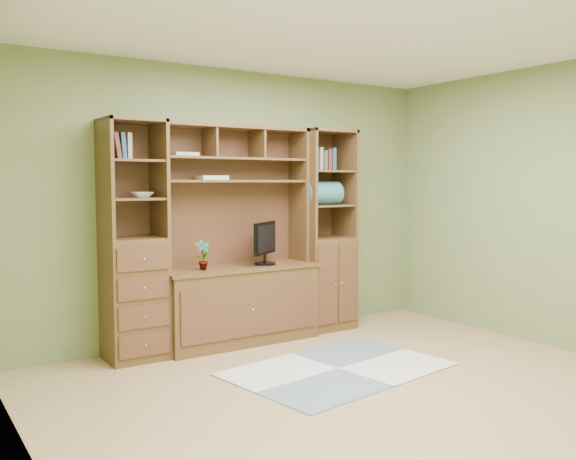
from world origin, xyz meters
TOP-DOWN VIEW (x-y plane):
  - room at (0.00, 0.00)m, footprint 4.60×4.10m
  - center_hutch at (-0.12, 1.73)m, footprint 1.54×0.53m
  - left_tower at (-1.12, 1.77)m, footprint 0.50×0.45m
  - right_tower at (0.91, 1.77)m, footprint 0.55×0.45m
  - rug at (0.15, 0.56)m, footprint 1.87×1.39m
  - monitor at (0.15, 1.70)m, footprint 0.49×0.44m
  - orchid at (-0.51, 1.70)m, footprint 0.15×0.10m
  - magazines at (-0.35, 1.82)m, footprint 0.26×0.19m
  - bowl at (-1.04, 1.77)m, footprint 0.19×0.19m
  - blanket_teal at (0.83, 1.73)m, footprint 0.41×0.24m
  - blanket_red at (1.04, 1.85)m, footprint 0.35×0.19m

SIDE VIEW (x-z plane):
  - rug at x=0.15m, z-range 0.00..0.01m
  - orchid at x=-0.51m, z-range 0.73..1.01m
  - monitor at x=0.15m, z-range 0.73..1.29m
  - center_hutch at x=-0.12m, z-range 0.00..2.05m
  - left_tower at x=-1.12m, z-range 0.00..2.05m
  - right_tower at x=0.91m, z-range 0.00..2.05m
  - room at x=0.00m, z-range -0.02..2.62m
  - blanket_red at x=1.04m, z-range 1.29..1.48m
  - blanket_teal at x=0.83m, z-range 1.29..1.53m
  - bowl at x=-1.04m, z-range 1.39..1.44m
  - magazines at x=-0.35m, z-range 1.54..1.58m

